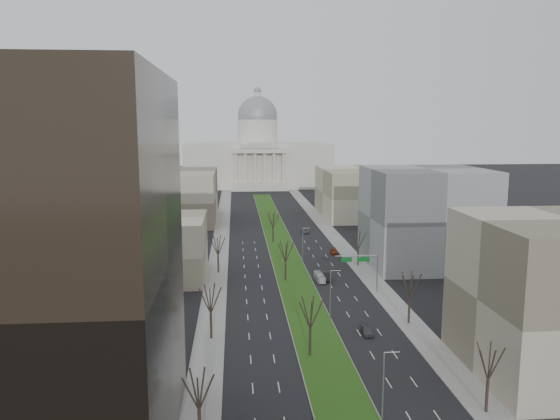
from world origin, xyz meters
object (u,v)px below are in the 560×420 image
box_van (319,277)px  car_red (334,251)px  car_grey_near (367,330)px  car_black (326,277)px  car_grey_far (305,231)px

box_van → car_red: bearing=70.0°
car_grey_near → car_red: size_ratio=0.90×
car_black → car_red: bearing=82.3°
car_grey_near → car_black: 32.25m
car_grey_near → box_van: box_van is taller
box_van → car_grey_near: bearing=-87.3°
car_black → car_grey_far: size_ratio=1.07×
car_red → car_black: bearing=-95.3°
car_grey_far → car_grey_near: bearing=-86.4°
car_red → car_grey_far: bearing=107.0°
car_red → car_grey_far: 29.20m
car_red → car_grey_far: car_grey_far is taller
car_black → car_grey_far: 53.92m
car_black → car_red: car_black is taller
car_grey_far → box_van: 54.38m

